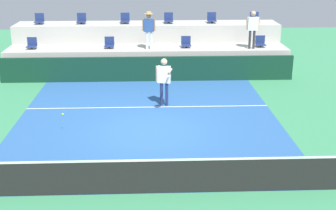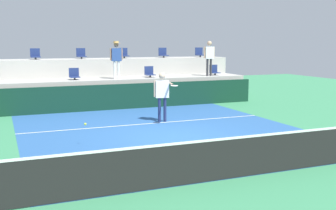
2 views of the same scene
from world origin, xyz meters
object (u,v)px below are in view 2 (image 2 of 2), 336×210
(stadium_chair_lower_left, at_px, (74,75))
(stadium_chair_upper_right, at_px, (163,54))
(tennis_ball, at_px, (85,124))
(spectator_with_hat, at_px, (116,56))
(stadium_chair_upper_mid_left, at_px, (81,54))
(stadium_chair_lower_right, at_px, (150,73))
(stadium_chair_upper_mid_right, at_px, (124,54))
(tennis_player, at_px, (163,91))
(spectator_leaning_on_rail, at_px, (209,55))
(stadium_chair_lower_far_right, at_px, (214,71))
(stadium_chair_upper_left, at_px, (35,55))
(stadium_chair_upper_far_right, at_px, (200,53))

(stadium_chair_lower_left, relative_size, stadium_chair_upper_right, 1.00)
(stadium_chair_upper_right, height_order, tennis_ball, stadium_chair_upper_right)
(spectator_with_hat, bearing_deg, stadium_chair_upper_mid_left, 118.17)
(stadium_chair_upper_mid_left, bearing_deg, spectator_with_hat, -61.83)
(stadium_chair_lower_right, relative_size, stadium_chair_upper_mid_right, 1.00)
(tennis_player, bearing_deg, tennis_ball, -142.70)
(stadium_chair_lower_right, xyz_separation_m, stadium_chair_upper_right, (1.41, 1.80, 0.85))
(spectator_with_hat, bearing_deg, spectator_leaning_on_rail, -0.00)
(spectator_with_hat, bearing_deg, stadium_chair_lower_right, 12.59)
(stadium_chair_upper_mid_right, distance_m, tennis_player, 6.59)
(tennis_ball, bearing_deg, stadium_chair_upper_right, 56.68)
(stadium_chair_lower_left, xyz_separation_m, tennis_ball, (-0.95, -7.20, -0.84))
(tennis_ball, bearing_deg, spectator_leaning_on_rail, 42.28)
(stadium_chair_lower_far_right, xyz_separation_m, tennis_player, (-4.67, -4.67, -0.34))
(stadium_chair_upper_left, distance_m, stadium_chair_upper_far_right, 8.58)
(spectator_leaning_on_rail, bearing_deg, stadium_chair_upper_far_right, 75.59)
(stadium_chair_lower_far_right, distance_m, stadium_chair_upper_mid_right, 4.67)
(stadium_chair_lower_left, xyz_separation_m, stadium_chair_upper_left, (-1.48, 1.80, 0.85))
(stadium_chair_upper_mid_right, height_order, spectator_leaning_on_rail, spectator_leaning_on_rail)
(stadium_chair_upper_left, xyz_separation_m, stadium_chair_upper_mid_left, (2.14, 0.00, 0.00))
(stadium_chair_upper_far_right, bearing_deg, stadium_chair_upper_mid_left, 180.00)
(stadium_chair_lower_left, distance_m, stadium_chair_upper_far_right, 7.38)
(stadium_chair_lower_far_right, distance_m, stadium_chair_upper_mid_left, 6.69)
(stadium_chair_lower_far_right, xyz_separation_m, spectator_leaning_on_rail, (-0.50, -0.38, 0.82))
(spectator_leaning_on_rail, bearing_deg, tennis_ball, -137.72)
(stadium_chair_upper_far_right, bearing_deg, spectator_with_hat, -157.50)
(stadium_chair_lower_left, bearing_deg, stadium_chair_upper_mid_left, 69.72)
(spectator_with_hat, bearing_deg, stadium_chair_lower_left, 168.18)
(stadium_chair_upper_left, bearing_deg, tennis_ball, -86.65)
(stadium_chair_upper_mid_right, bearing_deg, stadium_chair_lower_far_right, -23.05)
(stadium_chair_lower_left, distance_m, stadium_chair_lower_far_right, 7.05)
(spectator_with_hat, height_order, spectator_leaning_on_rail, spectator_leaning_on_rail)
(stadium_chair_upper_mid_left, xyz_separation_m, spectator_leaning_on_rail, (5.88, -2.18, -0.03))
(stadium_chair_lower_left, xyz_separation_m, stadium_chair_upper_far_right, (7.11, 1.80, 0.85))
(tennis_ball, bearing_deg, stadium_chair_upper_mid_right, 67.29)
(stadium_chair_upper_left, xyz_separation_m, tennis_player, (3.85, -6.47, -1.19))
(spectator_leaning_on_rail, bearing_deg, stadium_chair_upper_mid_right, 149.65)
(stadium_chair_upper_left, relative_size, stadium_chair_upper_mid_left, 1.00)
(stadium_chair_upper_far_right, relative_size, spectator_leaning_on_rail, 0.30)
(stadium_chair_upper_mid_right, relative_size, tennis_player, 0.29)
(stadium_chair_lower_far_right, xyz_separation_m, stadium_chair_upper_far_right, (0.06, 1.80, 0.85))
(stadium_chair_upper_far_right, distance_m, spectator_leaning_on_rail, 2.25)
(stadium_chair_upper_mid_right, height_order, tennis_ball, stadium_chair_upper_mid_right)
(stadium_chair_lower_left, height_order, stadium_chair_upper_far_right, stadium_chair_upper_far_right)
(stadium_chair_upper_right, bearing_deg, spectator_leaning_on_rail, -54.12)
(stadium_chair_lower_far_right, height_order, stadium_chair_upper_mid_right, stadium_chair_upper_mid_right)
(stadium_chair_upper_mid_left, bearing_deg, tennis_ball, -100.17)
(spectator_leaning_on_rail, bearing_deg, tennis_player, -134.24)
(tennis_ball, bearing_deg, stadium_chair_upper_left, 93.35)
(stadium_chair_upper_left, relative_size, tennis_player, 0.29)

